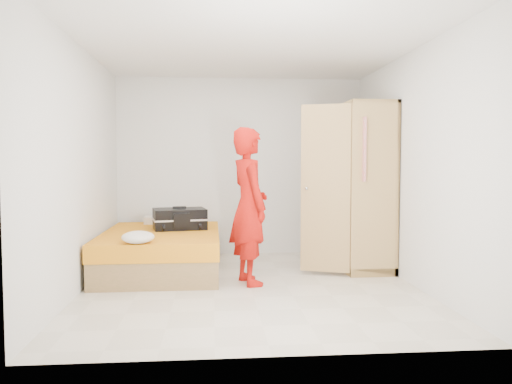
{
  "coord_description": "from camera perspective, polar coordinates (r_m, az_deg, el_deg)",
  "views": [
    {
      "loc": [
        -0.41,
        -5.4,
        1.37
      ],
      "look_at": [
        0.12,
        0.68,
        1.0
      ],
      "focal_mm": 35.0,
      "sensor_mm": 36.0,
      "label": 1
    }
  ],
  "objects": [
    {
      "name": "room",
      "position": [
        5.41,
        -0.64,
        2.73
      ],
      "size": [
        4.0,
        4.02,
        2.6
      ],
      "color": "beige",
      "rests_on": "ground"
    },
    {
      "name": "bed",
      "position": [
        6.4,
        -10.71,
        -6.66
      ],
      "size": [
        1.42,
        2.02,
        0.5
      ],
      "color": "#9A7146",
      "rests_on": "ground"
    },
    {
      "name": "wardrobe",
      "position": [
        6.55,
        11.56,
        0.15
      ],
      "size": [
        1.14,
        1.2,
        2.1
      ],
      "color": "tan",
      "rests_on": "ground"
    },
    {
      "name": "person",
      "position": [
        5.58,
        -0.8,
        -1.61
      ],
      "size": [
        0.58,
        0.73,
        1.75
      ],
      "primitive_type": "imported",
      "rotation": [
        0.0,
        0.0,
        1.85
      ],
      "color": "red",
      "rests_on": "ground"
    },
    {
      "name": "suitcase",
      "position": [
        6.55,
        -8.73,
        -3.05
      ],
      "size": [
        0.76,
        0.62,
        0.29
      ],
      "rotation": [
        0.0,
        0.0,
        0.19
      ],
      "color": "black",
      "rests_on": "bed"
    },
    {
      "name": "round_cushion",
      "position": [
        5.49,
        -13.34,
        -5.05
      ],
      "size": [
        0.35,
        0.35,
        0.13
      ],
      "primitive_type": "ellipsoid",
      "color": "white",
      "rests_on": "bed"
    },
    {
      "name": "pillow",
      "position": [
        7.2,
        -10.47,
        -3.13
      ],
      "size": [
        0.56,
        0.31,
        0.1
      ],
      "primitive_type": "cube",
      "rotation": [
        0.0,
        0.0,
        0.06
      ],
      "color": "white",
      "rests_on": "bed"
    }
  ]
}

